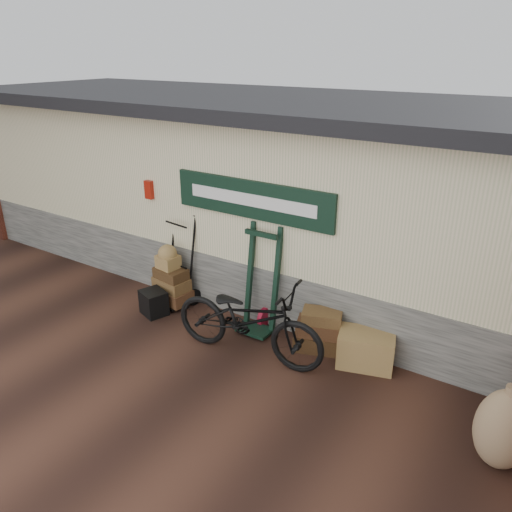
{
  "coord_description": "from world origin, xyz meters",
  "views": [
    {
      "loc": [
        3.46,
        -4.72,
        3.95
      ],
      "look_at": [
        -0.18,
        0.9,
        1.13
      ],
      "focal_mm": 35.0,
      "sensor_mm": 36.0,
      "label": 1
    }
  ],
  "objects_px": {
    "wicker_hamper": "(366,349)",
    "bicycle": "(248,315)",
    "green_barrow": "(261,280)",
    "suitcase_stack": "(319,329)",
    "black_trunk": "(154,303)",
    "porter_trolley": "(178,258)"
  },
  "relations": [
    {
      "from": "bicycle",
      "to": "green_barrow",
      "type": "bearing_deg",
      "value": 13.71
    },
    {
      "from": "wicker_hamper",
      "to": "bicycle",
      "type": "relative_size",
      "value": 0.33
    },
    {
      "from": "green_barrow",
      "to": "bicycle",
      "type": "height_order",
      "value": "green_barrow"
    },
    {
      "from": "suitcase_stack",
      "to": "bicycle",
      "type": "distance_m",
      "value": 1.06
    },
    {
      "from": "wicker_hamper",
      "to": "suitcase_stack",
      "type": "bearing_deg",
      "value": 178.15
    },
    {
      "from": "green_barrow",
      "to": "wicker_hamper",
      "type": "bearing_deg",
      "value": -1.34
    },
    {
      "from": "suitcase_stack",
      "to": "bicycle",
      "type": "xyz_separation_m",
      "value": [
        -0.73,
        -0.7,
        0.34
      ]
    },
    {
      "from": "wicker_hamper",
      "to": "bicycle",
      "type": "height_order",
      "value": "bicycle"
    },
    {
      "from": "porter_trolley",
      "to": "green_barrow",
      "type": "height_order",
      "value": "green_barrow"
    },
    {
      "from": "wicker_hamper",
      "to": "bicycle",
      "type": "distance_m",
      "value": 1.63
    },
    {
      "from": "green_barrow",
      "to": "suitcase_stack",
      "type": "xyz_separation_m",
      "value": [
        0.97,
        -0.01,
        -0.51
      ]
    },
    {
      "from": "black_trunk",
      "to": "bicycle",
      "type": "distance_m",
      "value": 1.97
    },
    {
      "from": "porter_trolley",
      "to": "black_trunk",
      "type": "xyz_separation_m",
      "value": [
        -0.06,
        -0.57,
        -0.58
      ]
    },
    {
      "from": "suitcase_stack",
      "to": "black_trunk",
      "type": "relative_size",
      "value": 1.72
    },
    {
      "from": "green_barrow",
      "to": "bicycle",
      "type": "xyz_separation_m",
      "value": [
        0.25,
        -0.71,
        -0.17
      ]
    },
    {
      "from": "wicker_hamper",
      "to": "green_barrow",
      "type": "bearing_deg",
      "value": 179.0
    },
    {
      "from": "suitcase_stack",
      "to": "wicker_hamper",
      "type": "xyz_separation_m",
      "value": [
        0.7,
        -0.02,
        -0.06
      ]
    },
    {
      "from": "porter_trolley",
      "to": "wicker_hamper",
      "type": "bearing_deg",
      "value": 6.73
    },
    {
      "from": "green_barrow",
      "to": "suitcase_stack",
      "type": "distance_m",
      "value": 1.1
    },
    {
      "from": "porter_trolley",
      "to": "bicycle",
      "type": "xyz_separation_m",
      "value": [
        1.86,
        -0.73,
        -0.13
      ]
    },
    {
      "from": "suitcase_stack",
      "to": "black_trunk",
      "type": "bearing_deg",
      "value": -168.38
    },
    {
      "from": "bicycle",
      "to": "wicker_hamper",
      "type": "bearing_deg",
      "value": -70.29
    }
  ]
}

